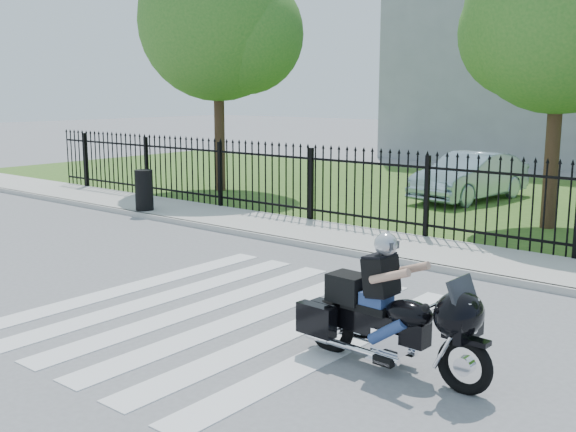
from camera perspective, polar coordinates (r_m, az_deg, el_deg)
The scene contains 11 objects.
ground at distance 9.62m, azimuth -5.66°, elevation -8.22°, with size 120.00×120.00×0.00m, color slate.
crosswalk at distance 9.62m, azimuth -5.66°, elevation -8.19°, with size 5.00×5.50×0.01m, color silver, non-canonical shape.
sidewalk at distance 13.47m, azimuth 9.54°, elevation -2.62°, with size 40.00×2.00×0.12m, color #ADAAA3.
curb at distance 12.63m, azimuth 7.27°, elevation -3.43°, with size 40.00×0.12×0.12m, color #ADAAA3.
grass_strip at distance 19.76m, azimuth 19.71°, elevation 0.92°, with size 40.00×12.00×0.02m, color #32591E.
iron_fence at distance 14.17m, azimuth 11.66°, elevation 1.43°, with size 26.00×0.04×1.80m.
tree_left at distance 21.24m, azimuth -5.99°, elevation 16.07°, with size 4.80×4.80×7.58m.
tree_mid at distance 16.28m, azimuth 22.17°, elevation 15.32°, with size 4.20×4.20×6.78m.
motorcycle_rider at distance 7.65m, azimuth 8.44°, elevation -8.11°, with size 2.41×0.78×1.59m.
parked_car at distance 19.91m, azimuth 15.16°, elevation 3.25°, with size 1.44×4.13×1.36m, color #A0B9C9.
litter_bin at distance 17.40m, azimuth -12.09°, elevation 2.16°, with size 0.45×0.45×1.02m, color black.
Camera 1 is at (6.47, -6.42, 3.07)m, focal length 42.00 mm.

